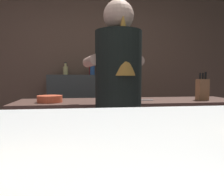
% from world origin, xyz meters
% --- Properties ---
extents(wall_back, '(5.20, 0.10, 2.70)m').
position_xyz_m(wall_back, '(0.00, 2.20, 1.35)').
color(wall_back, brown).
rests_on(wall_back, ground).
extents(prep_counter, '(2.10, 0.60, 0.90)m').
position_xyz_m(prep_counter, '(0.35, 0.79, 0.45)').
color(prep_counter, '#4C332B').
rests_on(prep_counter, ground).
extents(back_shelf, '(0.80, 0.36, 1.15)m').
position_xyz_m(back_shelf, '(-0.15, 1.92, 0.58)').
color(back_shelf, '#383E40').
rests_on(back_shelf, ground).
extents(bartender, '(0.46, 0.54, 1.67)m').
position_xyz_m(bartender, '(0.16, 0.34, 0.96)').
color(bartender, '#253434').
rests_on(bartender, ground).
extents(knife_block, '(0.10, 0.08, 0.27)m').
position_xyz_m(knife_block, '(1.04, 0.70, 1.01)').
color(knife_block, '#8D5D3F').
rests_on(knife_block, prep_counter).
extents(mixing_bowl, '(0.22, 0.22, 0.06)m').
position_xyz_m(mixing_bowl, '(-0.38, 0.71, 0.93)').
color(mixing_bowl, '#D35335').
rests_on(mixing_bowl, prep_counter).
extents(chefs_knife, '(0.24, 0.04, 0.01)m').
position_xyz_m(chefs_knife, '(0.44, 0.74, 0.90)').
color(chefs_knife, silver).
rests_on(chefs_knife, prep_counter).
extents(bottle_vinegar, '(0.07, 0.07, 0.20)m').
position_xyz_m(bottle_vinegar, '(0.05, 1.99, 1.23)').
color(bottle_vinegar, red).
rests_on(bottle_vinegar, back_shelf).
extents(bottle_soy, '(0.07, 0.07, 0.26)m').
position_xyz_m(bottle_soy, '(0.06, 1.88, 1.25)').
color(bottle_soy, '#2C5192').
rests_on(bottle_soy, back_shelf).
extents(bottle_olive_oil, '(0.07, 0.07, 0.18)m').
position_xyz_m(bottle_olive_oil, '(-0.31, 2.00, 1.22)').
color(bottle_olive_oil, '#D5C57F').
rests_on(bottle_olive_oil, back_shelf).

